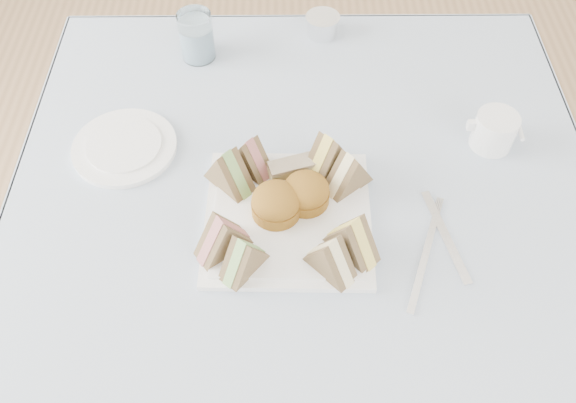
{
  "coord_description": "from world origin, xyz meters",
  "views": [
    {
      "loc": [
        -0.03,
        -0.63,
        1.57
      ],
      "look_at": [
        -0.03,
        -0.04,
        0.8
      ],
      "focal_mm": 38.0,
      "sensor_mm": 36.0,
      "label": 1
    }
  ],
  "objects_px": {
    "water_glass": "(196,36)",
    "creamer_jug": "(494,131)",
    "table": "(301,303)",
    "serving_plate": "(288,218)"
  },
  "relations": [
    {
      "from": "serving_plate",
      "to": "creamer_jug",
      "type": "distance_m",
      "value": 0.41
    },
    {
      "from": "table",
      "to": "water_glass",
      "type": "distance_m",
      "value": 0.61
    },
    {
      "from": "water_glass",
      "to": "creamer_jug",
      "type": "bearing_deg",
      "value": -24.45
    },
    {
      "from": "table",
      "to": "water_glass",
      "type": "relative_size",
      "value": 8.93
    },
    {
      "from": "creamer_jug",
      "to": "water_glass",
      "type": "bearing_deg",
      "value": 157.58
    },
    {
      "from": "table",
      "to": "serving_plate",
      "type": "bearing_deg",
      "value": -124.27
    },
    {
      "from": "water_glass",
      "to": "creamer_jug",
      "type": "height_order",
      "value": "water_glass"
    },
    {
      "from": "table",
      "to": "creamer_jug",
      "type": "bearing_deg",
      "value": 20.08
    },
    {
      "from": "serving_plate",
      "to": "creamer_jug",
      "type": "relative_size",
      "value": 3.58
    },
    {
      "from": "water_glass",
      "to": "table",
      "type": "bearing_deg",
      "value": -60.64
    }
  ]
}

